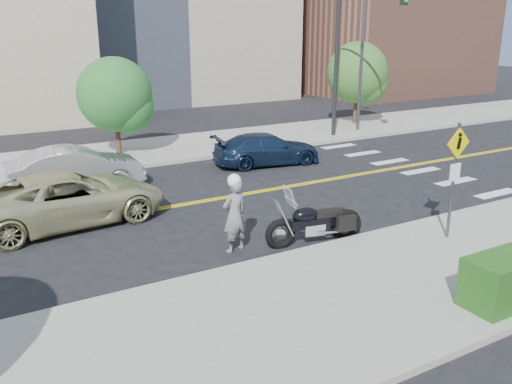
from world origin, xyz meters
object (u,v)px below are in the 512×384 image
at_px(parked_car_silver, 76,168).
at_px(parked_car_blue, 267,149).
at_px(suv, 69,198).
at_px(pedestrian_sign, 455,170).
at_px(motorcycle, 315,214).
at_px(motorcyclist, 235,213).

distance_m(parked_car_silver, parked_car_blue, 7.47).
bearing_deg(parked_car_blue, suv, 118.43).
relative_size(suv, parked_car_blue, 1.23).
height_order(pedestrian_sign, motorcycle, pedestrian_sign).
distance_m(motorcyclist, parked_car_silver, 7.77).
bearing_deg(pedestrian_sign, motorcyclist, 155.91).
height_order(motorcyclist, parked_car_blue, motorcyclist).
height_order(pedestrian_sign, suv, pedestrian_sign).
xyz_separation_m(motorcycle, suv, (-5.18, 4.69, -0.05)).
distance_m(pedestrian_sign, suv, 10.48).
relative_size(suv, parked_car_silver, 1.20).
distance_m(motorcyclist, parked_car_blue, 8.88).
height_order(parked_car_silver, parked_car_blue, parked_car_silver).
bearing_deg(motorcyclist, parked_car_blue, -137.31).
xyz_separation_m(pedestrian_sign, parked_car_silver, (-7.29, 9.72, -1.22)).
xyz_separation_m(parked_car_silver, parked_car_blue, (7.46, -0.30, -0.10)).
bearing_deg(suv, parked_car_blue, -75.40).
xyz_separation_m(motorcyclist, motorcycle, (2.06, -0.56, -0.20)).
relative_size(motorcycle, parked_car_silver, 0.59).
bearing_deg(pedestrian_sign, motorcycle, 150.49).
height_order(motorcyclist, motorcycle, motorcyclist).
bearing_deg(motorcyclist, pedestrian_sign, 144.91).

